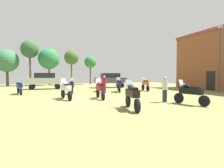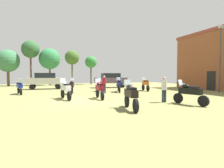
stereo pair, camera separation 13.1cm
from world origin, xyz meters
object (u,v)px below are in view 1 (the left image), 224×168
Objects in this scene: motorcycle_3 at (72,86)px; motorcycle_6 at (19,87)px; car_2 at (110,79)px; lamp_post at (220,55)px; tree_5 at (49,59)px; tree_3 at (90,62)px; motorcycle_13 at (145,84)px; tree_2 at (71,58)px; car_1 at (45,80)px; tree_1 at (30,50)px; tree_6 at (7,61)px; motorcycle_10 at (66,89)px; motorcycle_2 at (119,85)px; motorcycle_11 at (101,85)px; motorcycle_9 at (132,95)px; motorcycle_7 at (190,92)px; person_2 at (104,83)px; motorcycle_8 at (100,89)px; person_1 at (165,87)px.

motorcycle_6 is at bearing 173.19° from motorcycle_3.
lamp_post reaches higher than car_2.
tree_3 is at bearing 3.45° from tree_5.
tree_5 is (-7.98, 9.13, 3.33)m from car_2.
tree_2 reaches higher than motorcycle_13.
tree_2 is at bearing 93.03° from motorcycle_3.
tree_3 is at bearing 113.37° from lamp_post.
motorcycle_6 is at bearing 160.28° from car_1.
tree_1 is 1.28× the size of tree_6.
tree_3 is (6.33, 20.16, 3.40)m from motorcycle_10.
lamp_post is at bearing -50.74° from tree_5.
motorcycle_2 is 2.00m from motorcycle_11.
car_1 reaches higher than motorcycle_9.
motorcycle_10 is 15.23m from lamp_post.
motorcycle_3 is 1.05× the size of motorcycle_7.
tree_6 is at bearing 130.48° from motorcycle_11.
motorcycle_13 is (8.94, 4.37, 0.01)m from motorcycle_10.
tree_3 reaches higher than motorcycle_2.
lamp_post is at bearing 14.71° from motorcycle_7.
motorcycle_6 is at bearing 166.08° from lamp_post.
person_2 reaches higher than motorcycle_7.
lamp_post is (8.27, 5.07, 2.99)m from motorcycle_7.
motorcycle_10 is at bearing -98.08° from tree_2.
car_1 reaches higher than motorcycle_8.
lamp_post reaches higher than tree_2.
person_2 is (-5.04, -0.99, 0.24)m from motorcycle_13.
motorcycle_7 is 0.34× the size of tree_5.
motorcycle_3 is at bearing 64.89° from motorcycle_10.
motorcycle_3 is 4.30m from motorcycle_8.
motorcycle_10 is at bearing 150.40° from person_1.
tree_2 is at bearing 70.49° from motorcycle_10.
tree_5 reaches higher than motorcycle_7.
motorcycle_7 is 25.22m from tree_3.
motorcycle_2 reaches higher than motorcycle_10.
motorcycle_3 is 4.69m from motorcycle_6.
motorcycle_13 is 0.35× the size of tree_2.
motorcycle_7 is 1.27× the size of person_2.
lamp_post is at bearing -22.66° from motorcycle_11.
person_2 is (-1.90, 6.93, 0.03)m from person_1.
motorcycle_8 is 1.01× the size of motorcycle_13.
motorcycle_9 is 0.99× the size of motorcycle_10.
lamp_post reaches higher than person_1.
car_1 is at bearing 89.83° from car_2.
tree_6 is at bearing 117.57° from motorcycle_8.
tree_5 is at bearing -116.11° from motorcycle_6.
motorcycle_2 is 10.43m from lamp_post.
motorcycle_13 is at bearing -49.00° from tree_1.
motorcycle_2 reaches higher than motorcycle_3.
motorcycle_3 is 3.62m from motorcycle_11.
motorcycle_8 is 5.93m from motorcycle_11.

